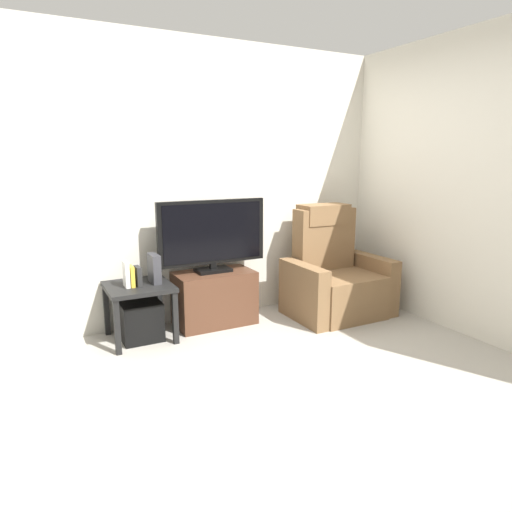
{
  "coord_description": "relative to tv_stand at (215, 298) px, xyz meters",
  "views": [
    {
      "loc": [
        -1.56,
        -2.94,
        1.54
      ],
      "look_at": [
        0.24,
        0.5,
        0.7
      ],
      "focal_mm": 31.9,
      "sensor_mm": 36.0,
      "label": 1
    }
  ],
  "objects": [
    {
      "name": "recliner_armchair",
      "position": [
        1.19,
        -0.26,
        0.12
      ],
      "size": [
        0.98,
        0.78,
        1.08
      ],
      "rotation": [
        0.0,
        0.0,
        -0.01
      ],
      "color": "brown",
      "rests_on": "ground"
    },
    {
      "name": "subwoofer_box",
      "position": [
        -0.71,
        -0.05,
        -0.09
      ],
      "size": [
        0.34,
        0.34,
        0.34
      ],
      "primitive_type": "cube",
      "color": "black",
      "rests_on": "ground"
    },
    {
      "name": "television",
      "position": [
        0.0,
        0.02,
        0.6
      ],
      "size": [
        1.03,
        0.2,
        0.67
      ],
      "color": "black",
      "rests_on": "tv_stand"
    },
    {
      "name": "tv_stand",
      "position": [
        0.0,
        0.0,
        0.0
      ],
      "size": [
        0.73,
        0.41,
        0.5
      ],
      "color": "#4C2D1E",
      "rests_on": "ground"
    },
    {
      "name": "game_console",
      "position": [
        -0.57,
        -0.04,
        0.36
      ],
      "size": [
        0.07,
        0.2,
        0.25
      ],
      "primitive_type": "cube",
      "color": "#333338",
      "rests_on": "side_table"
    },
    {
      "name": "book_middle",
      "position": [
        -0.77,
        -0.07,
        0.32
      ],
      "size": [
        0.03,
        0.13,
        0.18
      ],
      "primitive_type": "cube",
      "color": "gold",
      "rests_on": "side_table"
    },
    {
      "name": "side_table",
      "position": [
        -0.71,
        -0.05,
        0.15
      ],
      "size": [
        0.54,
        0.54,
        0.49
      ],
      "color": "black",
      "rests_on": "ground"
    },
    {
      "name": "ground_plane",
      "position": [
        0.01,
        -0.86,
        -0.25
      ],
      "size": [
        6.4,
        6.4,
        0.0
      ],
      "primitive_type": "plane",
      "color": "#9E998E"
    },
    {
      "name": "book_leftmost",
      "position": [
        -0.81,
        -0.07,
        0.34
      ],
      "size": [
        0.03,
        0.13,
        0.22
      ],
      "primitive_type": "cube",
      "color": "white",
      "rests_on": "side_table"
    },
    {
      "name": "wall_side",
      "position": [
        1.89,
        -0.86,
        1.05
      ],
      "size": [
        0.06,
        4.48,
        2.6
      ],
      "primitive_type": "cube",
      "color": "beige",
      "rests_on": "ground"
    },
    {
      "name": "book_rightmost",
      "position": [
        -0.72,
        -0.07,
        0.32
      ],
      "size": [
        0.04,
        0.13,
        0.16
      ],
      "primitive_type": "cube",
      "color": "#262626",
      "rests_on": "side_table"
    },
    {
      "name": "wall_back",
      "position": [
        0.01,
        0.27,
        1.05
      ],
      "size": [
        6.4,
        0.06,
        2.6
      ],
      "primitive_type": "cube",
      "color": "beige",
      "rests_on": "ground"
    }
  ]
}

